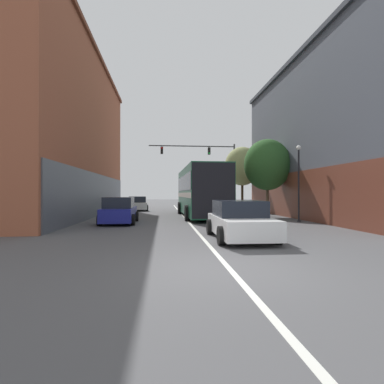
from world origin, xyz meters
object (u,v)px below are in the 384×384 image
(hatchback_foreground, at_px, (240,221))
(street_tree_far, at_px, (242,166))
(bus, at_px, (201,190))
(parked_car_left_near, at_px, (119,211))
(street_tree_near, at_px, (267,165))
(street_lamp, at_px, (299,180))
(traffic_signal_gantry, at_px, (210,161))
(parked_car_left_mid, at_px, (137,204))

(hatchback_foreground, height_order, street_tree_far, street_tree_far)
(bus, distance_m, parked_car_left_near, 7.00)
(street_tree_near, bearing_deg, street_lamp, -83.98)
(traffic_signal_gantry, distance_m, street_tree_near, 11.92)
(hatchback_foreground, relative_size, street_tree_far, 0.67)
(parked_car_left_mid, bearing_deg, street_tree_far, -102.50)
(street_tree_far, bearing_deg, parked_car_left_mid, 175.06)
(street_lamp, xyz_separation_m, street_tree_near, (-0.45, 4.23, 1.33))
(parked_car_left_near, bearing_deg, bus, -50.13)
(street_tree_near, relative_size, street_tree_far, 0.90)
(hatchback_foreground, distance_m, parked_car_left_mid, 20.02)
(bus, distance_m, hatchback_foreground, 10.78)
(hatchback_foreground, xyz_separation_m, parked_car_left_near, (-5.41, 6.25, 0.02))
(hatchback_foreground, xyz_separation_m, street_lamp, (5.25, 6.20, 1.84))
(bus, relative_size, street_lamp, 2.30)
(street_lamp, bearing_deg, street_tree_near, 96.02)
(traffic_signal_gantry, relative_size, street_tree_near, 1.68)
(street_tree_far, bearing_deg, parked_car_left_near, -130.80)
(parked_car_left_mid, distance_m, traffic_signal_gantry, 9.50)
(hatchback_foreground, height_order, parked_car_left_mid, hatchback_foreground)
(parked_car_left_mid, height_order, street_tree_far, street_tree_far)
(bus, distance_m, street_tree_far, 9.55)
(street_tree_near, bearing_deg, traffic_signal_gantry, 102.31)
(bus, height_order, parked_car_left_mid, bus)
(parked_car_left_near, xyz_separation_m, parked_car_left_mid, (-0.11, 13.00, -0.04))
(parked_car_left_near, bearing_deg, hatchback_foreground, -139.59)
(hatchback_foreground, xyz_separation_m, traffic_signal_gantry, (2.28, 21.98, 4.64))
(parked_car_left_near, distance_m, parked_car_left_mid, 13.00)
(bus, xyz_separation_m, street_lamp, (5.42, -4.51, 0.54))
(parked_car_left_near, xyz_separation_m, street_tree_far, (10.43, 12.08, 3.75))
(traffic_signal_gantry, bearing_deg, parked_car_left_mid, -160.64)
(street_tree_far, bearing_deg, hatchback_foreground, -105.30)
(parked_car_left_mid, relative_size, street_tree_near, 0.70)
(parked_car_left_mid, bearing_deg, street_lamp, -148.00)
(hatchback_foreground, bearing_deg, street_tree_near, -24.06)
(hatchback_foreground, relative_size, street_lamp, 0.93)
(bus, height_order, street_tree_far, street_tree_far)
(bus, relative_size, parked_car_left_near, 2.74)
(hatchback_foreground, distance_m, street_tree_near, 11.91)
(street_lamp, bearing_deg, parked_car_left_near, 179.73)
(hatchback_foreground, distance_m, traffic_signal_gantry, 22.58)
(bus, xyz_separation_m, parked_car_left_mid, (-5.36, 8.54, -1.31))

